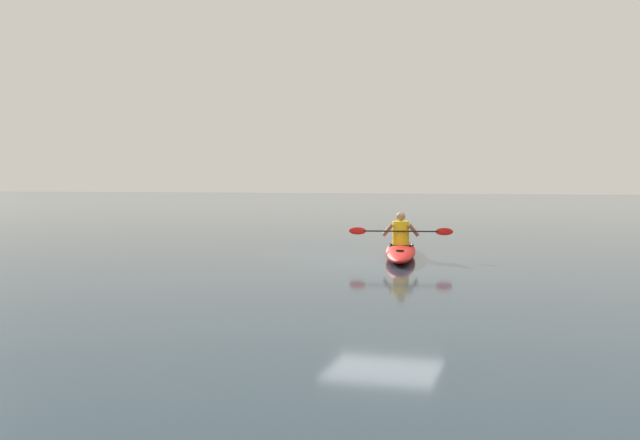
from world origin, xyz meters
TOP-DOWN VIEW (x-y plane):
  - ground_plane at (0.00, 0.00)m, footprint 160.00×160.00m
  - kayak at (-0.23, -0.83)m, footprint 1.47×4.87m
  - kayaker at (-0.25, -0.70)m, footprint 2.35×0.61m

SIDE VIEW (x-z plane):
  - ground_plane at x=0.00m, z-range 0.00..0.00m
  - kayak at x=-0.23m, z-range 0.00..0.31m
  - kayaker at x=-0.25m, z-range 0.24..1.00m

